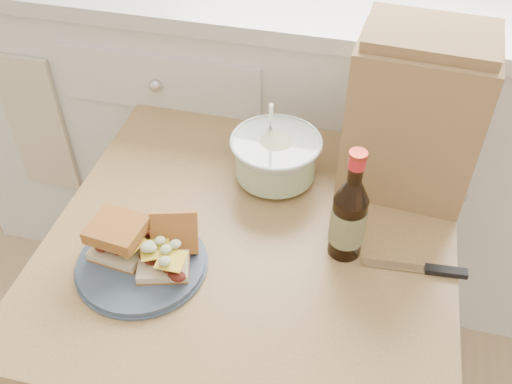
% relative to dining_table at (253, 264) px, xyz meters
% --- Properties ---
extents(cabinet_run, '(2.50, 0.64, 0.94)m').
position_rel_dining_table_xyz_m(cabinet_run, '(0.15, 0.69, -0.11)').
color(cabinet_run, white).
rests_on(cabinet_run, ground).
extents(dining_table, '(0.84, 0.84, 0.68)m').
position_rel_dining_table_xyz_m(dining_table, '(0.00, 0.00, 0.00)').
color(dining_table, tan).
rests_on(dining_table, ground).
extents(plate, '(0.25, 0.25, 0.02)m').
position_rel_dining_table_xyz_m(plate, '(-0.18, -0.14, 0.11)').
color(plate, '#3F5066').
rests_on(plate, dining_table).
extents(sandwich_left, '(0.11, 0.10, 0.07)m').
position_rel_dining_table_xyz_m(sandwich_left, '(-0.23, -0.13, 0.15)').
color(sandwich_left, beige).
rests_on(sandwich_left, plate).
extents(sandwich_right, '(0.12, 0.15, 0.08)m').
position_rel_dining_table_xyz_m(sandwich_right, '(-0.13, -0.12, 0.14)').
color(sandwich_right, beige).
rests_on(sandwich_right, plate).
extents(coleslaw_bowl, '(0.20, 0.20, 0.20)m').
position_rel_dining_table_xyz_m(coleslaw_bowl, '(0.01, 0.18, 0.15)').
color(coleslaw_bowl, silver).
rests_on(coleslaw_bowl, dining_table).
extents(beer_bottle, '(0.07, 0.07, 0.25)m').
position_rel_dining_table_xyz_m(beer_bottle, '(0.19, -0.00, 0.19)').
color(beer_bottle, black).
rests_on(beer_bottle, dining_table).
extents(knife, '(0.20, 0.03, 0.01)m').
position_rel_dining_table_xyz_m(knife, '(0.36, -0.01, 0.11)').
color(knife, silver).
rests_on(knife, dining_table).
extents(paper_bag, '(0.27, 0.19, 0.34)m').
position_rel_dining_table_xyz_m(paper_bag, '(0.28, 0.23, 0.27)').
color(paper_bag, '#977649').
rests_on(paper_bag, dining_table).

